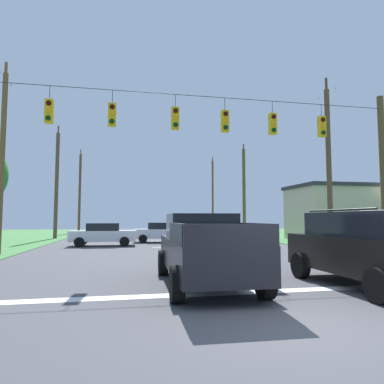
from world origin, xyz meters
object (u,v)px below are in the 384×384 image
Objects in this scene: utility_pole_near_left at (213,194)px; utility_pole_distant_right at (57,184)px; utility_pole_mid_right at (329,165)px; roadside_store at (365,212)px; overhead_signal_span at (193,157)px; distant_car_oncoming at (162,232)px; pickup_truck at (204,249)px; utility_pole_far_left at (2,159)px; distant_car_crossing_white at (103,234)px; utility_pole_distant_left at (80,192)px; suv_black at (366,247)px; utility_pole_far_right at (244,191)px; distant_car_far_parked at (219,230)px.

utility_pole_distant_right is (-19.04, -15.69, -0.49)m from utility_pole_near_left.
utility_pole_mid_right reaches higher than roadside_store.
overhead_signal_span is 13.30m from distant_car_oncoming.
pickup_truck is 17.47m from distant_car_oncoming.
utility_pole_near_left reaches higher than utility_pole_far_left.
pickup_truck reaches higher than distant_car_crossing_white.
utility_pole_near_left is 23.77m from roadside_store.
utility_pole_near_left is 1.11× the size of utility_pole_far_left.
pickup_truck is at bearing -75.91° from distant_car_crossing_white.
utility_pole_far_left is at bearing -89.89° from utility_pole_distant_left.
distant_car_oncoming is 13.08m from utility_pole_mid_right.
overhead_signal_span is 1.68× the size of utility_pole_near_left.
distant_car_oncoming is at bearing 88.01° from pickup_truck.
utility_pole_far_left is (-9.02, -8.05, 4.08)m from distant_car_oncoming.
overhead_signal_span is at bearing 120.86° from suv_black.
utility_pole_distant_right is at bearing 115.23° from overhead_signal_span.
utility_pole_far_right is 18.80m from utility_pole_distant_right.
distant_car_far_parked is at bearing 162.51° from roadside_store.
utility_pole_distant_left reaches higher than pickup_truck.
utility_pole_near_left is (14.12, 25.29, 4.78)m from distant_car_crossing_white.
roadside_store is at bearing 52.07° from suv_black.
utility_pole_mid_right reaches higher than utility_pole_distant_right.
utility_pole_near_left is at bearing 66.16° from distant_car_oncoming.
distant_car_crossing_white is at bearing -119.18° from utility_pole_near_left.
pickup_truck is 0.55× the size of utility_pole_far_right.
utility_pole_distant_left is at bearing 123.33° from utility_pole_mid_right.
overhead_signal_span is 3.43× the size of pickup_truck.
utility_pole_distant_right reaches higher than roadside_store.
utility_pole_far_left is at bearing -162.91° from roadside_store.
utility_pole_far_left is at bearing -139.56° from utility_pole_far_right.
suv_black is 0.49× the size of utility_pole_far_right.
utility_pole_distant_right is 0.79× the size of roadside_store.
roadside_store is (8.46, -21.99, -3.17)m from utility_pole_near_left.
roadside_store is at bearing -17.49° from distant_car_far_parked.
pickup_truck reaches higher than distant_car_far_parked.
utility_pole_near_left reaches higher than utility_pole_far_right.
distant_car_oncoming is 0.39× the size of utility_pole_distant_left.
utility_pole_distant_right reaches higher than distant_car_oncoming.
distant_car_oncoming is at bearing 41.76° from utility_pole_far_left.
pickup_truck is 0.48× the size of utility_pole_distant_left.
utility_pole_distant_left is (-8.46, 39.40, 4.54)m from pickup_truck.
distant_car_crossing_white is at bearing -79.04° from utility_pole_distant_left.
distant_car_crossing_white is 0.32× the size of roadside_store.
utility_pole_far_left is at bearing 131.78° from pickup_truck.
utility_pole_distant_left is (-18.67, 14.13, 0.74)m from utility_pole_far_right.
utility_pole_far_left is 14.71m from utility_pole_distant_right.
utility_pole_near_left reaches higher than roadside_store.
utility_pole_far_right is at bearing 3.52° from utility_pole_distant_right.
suv_black is 13.93m from utility_pole_mid_right.
distant_car_oncoming is 7.23m from distant_car_far_parked.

